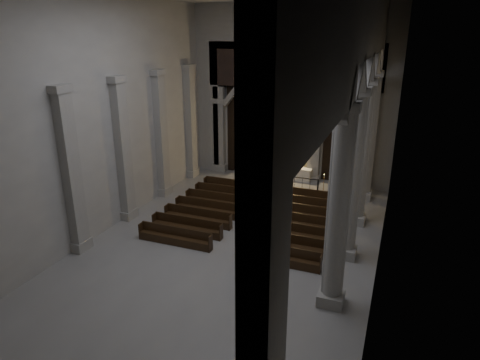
{
  "coord_description": "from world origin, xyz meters",
  "views": [
    {
      "loc": [
        7.32,
        -17.22,
        10.29
      ],
      "look_at": [
        -0.48,
        3.0,
        2.63
      ],
      "focal_mm": 32.0,
      "sensor_mm": 36.0,
      "label": 1
    }
  ],
  "objects": [
    {
      "name": "candle_stand_left",
      "position": [
        -3.05,
        9.64,
        0.36
      ],
      "size": [
        0.22,
        0.22,
        1.32
      ],
      "color": "olive",
      "rests_on": "ground"
    },
    {
      "name": "room",
      "position": [
        0.0,
        0.0,
        7.6
      ],
      "size": [
        24.0,
        24.1,
        12.0
      ],
      "color": "gray",
      "rests_on": "ground"
    },
    {
      "name": "candle_stand_right",
      "position": [
        2.95,
        9.44,
        0.37
      ],
      "size": [
        0.23,
        0.23,
        1.36
      ],
      "color": "olive",
      "rests_on": "ground"
    },
    {
      "name": "right_arcade",
      "position": [
        5.5,
        1.33,
        7.83
      ],
      "size": [
        1.0,
        24.0,
        12.0
      ],
      "color": "#A09D95",
      "rests_on": "ground"
    },
    {
      "name": "sanctuary_step",
      "position": [
        0.0,
        10.6,
        0.07
      ],
      "size": [
        8.5,
        2.6,
        0.15
      ],
      "primitive_type": "cube",
      "color": "#A09D95",
      "rests_on": "ground"
    },
    {
      "name": "left_pilasters",
      "position": [
        -6.75,
        3.5,
        3.91
      ],
      "size": [
        0.6,
        13.0,
        8.03
      ],
      "color": "#A09D95",
      "rests_on": "ground"
    },
    {
      "name": "worshipper",
      "position": [
        0.13,
        6.87,
        0.61
      ],
      "size": [
        0.5,
        0.38,
        1.23
      ],
      "primitive_type": "imported",
      "rotation": [
        0.0,
        0.0,
        -0.21
      ],
      "color": "black",
      "rests_on": "ground"
    },
    {
      "name": "altar_rail",
      "position": [
        -0.0,
        9.14,
        0.7
      ],
      "size": [
        5.35,
        0.09,
        1.05
      ],
      "color": "black",
      "rests_on": "ground"
    },
    {
      "name": "altar",
      "position": [
        0.92,
        10.98,
        0.61
      ],
      "size": [
        1.77,
        0.71,
        0.9
      ],
      "color": "silver",
      "rests_on": "sanctuary_step"
    },
    {
      "name": "sanctuary_wall",
      "position": [
        0.0,
        11.54,
        6.62
      ],
      "size": [
        14.0,
        0.77,
        12.0
      ],
      "color": "#A09D95",
      "rests_on": "ground"
    },
    {
      "name": "pews",
      "position": [
        0.0,
        3.52,
        0.29
      ],
      "size": [
        9.41,
        8.15,
        0.89
      ],
      "color": "black",
      "rests_on": "ground"
    }
  ]
}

